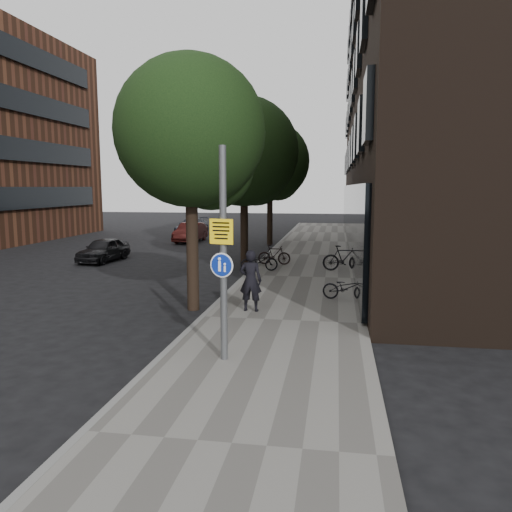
% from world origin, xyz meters
% --- Properties ---
extents(ground, '(120.00, 120.00, 0.00)m').
position_xyz_m(ground, '(0.00, 0.00, 0.00)').
color(ground, black).
rests_on(ground, ground).
extents(sidewalk, '(4.50, 60.00, 0.12)m').
position_xyz_m(sidewalk, '(0.25, 10.00, 0.06)').
color(sidewalk, slate).
rests_on(sidewalk, ground).
extents(curb_edge, '(0.15, 60.00, 0.13)m').
position_xyz_m(curb_edge, '(-2.00, 10.00, 0.07)').
color(curb_edge, slate).
rests_on(curb_edge, ground).
extents(building_right_dark_brick, '(12.00, 40.00, 18.00)m').
position_xyz_m(building_right_dark_brick, '(8.50, 22.00, 9.00)').
color(building_right_dark_brick, black).
rests_on(building_right_dark_brick, ground).
extents(street_tree_near, '(4.40, 4.40, 7.50)m').
position_xyz_m(street_tree_near, '(-2.53, 4.64, 5.11)').
color(street_tree_near, black).
rests_on(street_tree_near, ground).
extents(street_tree_mid, '(5.00, 5.00, 7.80)m').
position_xyz_m(street_tree_mid, '(-2.53, 13.14, 5.11)').
color(street_tree_mid, black).
rests_on(street_tree_mid, ground).
extents(street_tree_far, '(5.00, 5.00, 7.80)m').
position_xyz_m(street_tree_far, '(-2.53, 22.14, 5.11)').
color(street_tree_far, black).
rests_on(street_tree_far, ground).
extents(signpost, '(0.50, 0.15, 4.41)m').
position_xyz_m(signpost, '(-0.62, 0.04, 2.35)').
color(signpost, '#595B5E').
rests_on(signpost, sidewalk).
extents(pedestrian, '(0.66, 0.44, 1.79)m').
position_xyz_m(pedestrian, '(-0.78, 4.17, 1.02)').
color(pedestrian, black).
rests_on(pedestrian, sidewalk).
extents(parked_bike_facade_near, '(1.59, 0.78, 0.80)m').
position_xyz_m(parked_bike_facade_near, '(2.00, 6.06, 0.52)').
color(parked_bike_facade_near, black).
rests_on(parked_bike_facade_near, sidewalk).
extents(parked_bike_facade_far, '(1.87, 0.69, 1.10)m').
position_xyz_m(parked_bike_facade_far, '(2.00, 11.68, 0.67)').
color(parked_bike_facade_far, black).
rests_on(parked_bike_facade_far, sidewalk).
extents(parked_bike_curb_near, '(1.71, 1.05, 0.85)m').
position_xyz_m(parked_bike_curb_near, '(-1.59, 11.03, 0.54)').
color(parked_bike_curb_near, black).
rests_on(parked_bike_curb_near, sidewalk).
extents(parked_bike_curb_far, '(1.52, 0.45, 0.91)m').
position_xyz_m(parked_bike_curb_far, '(-1.18, 12.94, 0.58)').
color(parked_bike_curb_far, black).
rests_on(parked_bike_curb_far, sidewalk).
extents(parked_car_near, '(1.68, 3.57, 1.18)m').
position_xyz_m(parked_car_near, '(-9.82, 13.34, 0.59)').
color(parked_car_near, black).
rests_on(parked_car_near, ground).
extents(parked_car_mid, '(1.44, 3.93, 1.29)m').
position_xyz_m(parked_car_mid, '(-8.11, 22.65, 0.64)').
color(parked_car_mid, '#5D1D1A').
rests_on(parked_car_mid, ground).
extents(parked_car_far, '(1.84, 4.43, 1.28)m').
position_xyz_m(parked_car_far, '(-9.47, 27.65, 0.64)').
color(parked_car_far, black).
rests_on(parked_car_far, ground).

